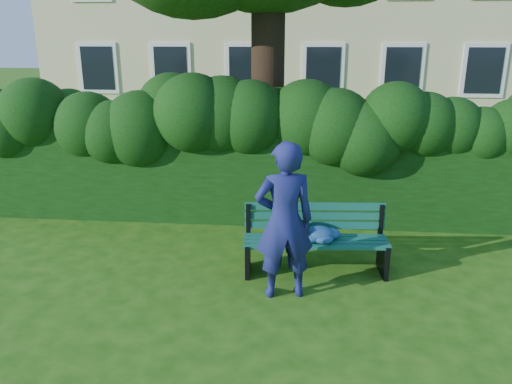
{
  "coord_description": "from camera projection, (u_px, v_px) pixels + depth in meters",
  "views": [
    {
      "loc": [
        0.62,
        -5.98,
        3.05
      ],
      "look_at": [
        0.0,
        0.6,
        0.95
      ],
      "focal_mm": 35.0,
      "sensor_mm": 36.0,
      "label": 1
    }
  ],
  "objects": [
    {
      "name": "hedge",
      "position": [
        265.0,
        166.0,
        8.47
      ],
      "size": [
        10.0,
        1.0,
        1.8
      ],
      "color": "black",
      "rests_on": "ground"
    },
    {
      "name": "man_reading",
      "position": [
        284.0,
        221.0,
        5.83
      ],
      "size": [
        0.78,
        0.6,
        1.92
      ],
      "primitive_type": "imported",
      "rotation": [
        0.0,
        0.0,
        3.36
      ],
      "color": "navy",
      "rests_on": "ground"
    },
    {
      "name": "park_bench",
      "position": [
        312.0,
        237.0,
        6.57
      ],
      "size": [
        1.93,
        0.7,
        0.89
      ],
      "rotation": [
        0.0,
        0.0,
        0.08
      ],
      "color": "#0F4D3E",
      "rests_on": "ground"
    },
    {
      "name": "ground",
      "position": [
        252.0,
        273.0,
        6.66
      ],
      "size": [
        80.0,
        80.0,
        0.0
      ],
      "primitive_type": "plane",
      "color": "#1C4D0D",
      "rests_on": "ground"
    }
  ]
}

